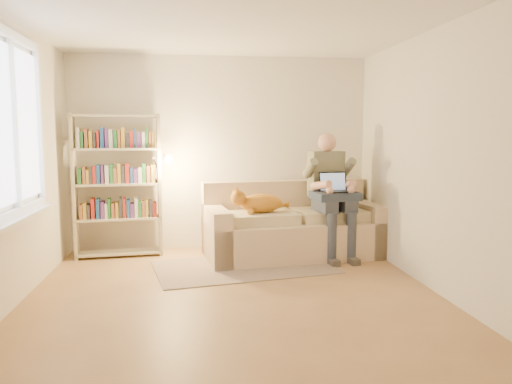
{
  "coord_description": "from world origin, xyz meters",
  "views": [
    {
      "loc": [
        -0.38,
        -4.55,
        1.57
      ],
      "look_at": [
        0.33,
        1.0,
        0.91
      ],
      "focal_mm": 35.0,
      "sensor_mm": 36.0,
      "label": 1
    }
  ],
  "objects": [
    {
      "name": "floor",
      "position": [
        0.0,
        0.0,
        0.0
      ],
      "size": [
        4.5,
        4.5,
        0.0
      ],
      "primitive_type": "plane",
      "color": "olive",
      "rests_on": "ground"
    },
    {
      "name": "ceiling",
      "position": [
        0.0,
        0.0,
        2.6
      ],
      "size": [
        4.0,
        4.5,
        0.02
      ],
      "primitive_type": "cube",
      "color": "white",
      "rests_on": "wall_back"
    },
    {
      "name": "wall_left",
      "position": [
        -2.0,
        0.0,
        1.3
      ],
      "size": [
        0.02,
        4.5,
        2.6
      ],
      "primitive_type": "cube",
      "color": "silver",
      "rests_on": "floor"
    },
    {
      "name": "wall_right",
      "position": [
        2.0,
        0.0,
        1.3
      ],
      "size": [
        0.02,
        4.5,
        2.6
      ],
      "primitive_type": "cube",
      "color": "silver",
      "rests_on": "floor"
    },
    {
      "name": "wall_back",
      "position": [
        0.0,
        2.25,
        1.3
      ],
      "size": [
        4.0,
        0.02,
        2.6
      ],
      "primitive_type": "cube",
      "color": "silver",
      "rests_on": "floor"
    },
    {
      "name": "wall_front",
      "position": [
        0.0,
        -2.25,
        1.3
      ],
      "size": [
        4.0,
        0.02,
        2.6
      ],
      "primitive_type": "cube",
      "color": "silver",
      "rests_on": "floor"
    },
    {
      "name": "window",
      "position": [
        -1.95,
        0.2,
        1.38
      ],
      "size": [
        0.12,
        1.52,
        1.69
      ],
      "color": "white",
      "rests_on": "wall_left"
    },
    {
      "name": "sofa",
      "position": [
        0.88,
        1.66,
        0.34
      ],
      "size": [
        2.33,
        1.27,
        0.94
      ],
      "rotation": [
        0.0,
        0.0,
        0.13
      ],
      "color": "beige",
      "rests_on": "floor"
    },
    {
      "name": "person",
      "position": [
        1.35,
        1.55,
        0.89
      ],
      "size": [
        0.51,
        0.73,
        1.57
      ],
      "rotation": [
        0.0,
        0.0,
        0.13
      ],
      "color": "gray",
      "rests_on": "sofa"
    },
    {
      "name": "cat",
      "position": [
        0.36,
        1.45,
        0.73
      ],
      "size": [
        0.78,
        0.34,
        0.29
      ],
      "rotation": [
        0.0,
        0.0,
        0.13
      ],
      "color": "orange",
      "rests_on": "sofa"
    },
    {
      "name": "blanket",
      "position": [
        1.4,
        1.41,
        0.8
      ],
      "size": [
        0.59,
        0.5,
        0.1
      ],
      "primitive_type": "cube",
      "rotation": [
        0.0,
        0.0,
        0.13
      ],
      "color": "#283246",
      "rests_on": "person"
    },
    {
      "name": "laptop",
      "position": [
        1.4,
        1.42,
        0.91
      ],
      "size": [
        0.4,
        0.32,
        0.32
      ],
      "rotation": [
        0.0,
        0.0,
        0.13
      ],
      "color": "black",
      "rests_on": "blanket"
    },
    {
      "name": "bookshelf",
      "position": [
        -1.32,
        1.9,
        1.0
      ],
      "size": [
        1.23,
        0.39,
        1.82
      ],
      "rotation": [
        0.0,
        0.0,
        0.11
      ],
      "color": "beige",
      "rests_on": "floor"
    },
    {
      "name": "rug",
      "position": [
        0.2,
        1.15,
        0.01
      ],
      "size": [
        2.23,
        1.57,
        0.01
      ],
      "primitive_type": "cube",
      "rotation": [
        0.0,
        0.0,
        0.19
      ],
      "color": "gray",
      "rests_on": "floor"
    }
  ]
}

